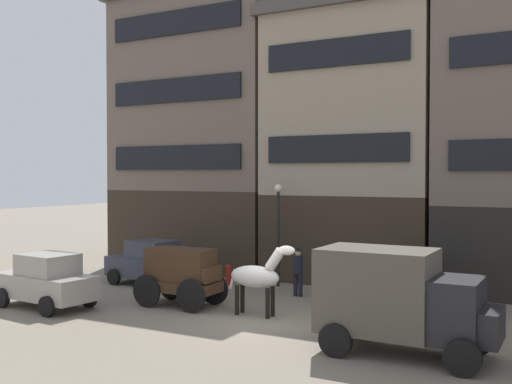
% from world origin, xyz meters
% --- Properties ---
extents(ground_plane, '(120.00, 120.00, 0.00)m').
position_xyz_m(ground_plane, '(0.00, 0.00, 0.00)').
color(ground_plane, slate).
extents(building_far_left, '(8.78, 7.04, 13.43)m').
position_xyz_m(building_far_left, '(-8.00, 9.69, 6.76)').
color(building_far_left, '#33281E').
rests_on(building_far_left, ground_plane).
extents(building_center_left, '(7.49, 7.04, 11.67)m').
position_xyz_m(building_center_left, '(-0.21, 9.69, 5.88)').
color(building_center_left, '#33281E').
rests_on(building_center_left, ground_plane).
extents(cargo_wagon, '(2.92, 1.54, 1.98)m').
position_xyz_m(cargo_wagon, '(-3.58, 0.75, 1.15)').
color(cargo_wagon, '#3D2819').
rests_on(cargo_wagon, ground_plane).
extents(draft_horse, '(2.34, 0.63, 2.30)m').
position_xyz_m(draft_horse, '(-0.63, 0.75, 1.27)').
color(draft_horse, beige).
rests_on(draft_horse, ground_plane).
extents(delivery_truck_far, '(4.36, 2.14, 2.62)m').
position_xyz_m(delivery_truck_far, '(4.49, -1.22, 1.42)').
color(delivery_truck_far, black).
rests_on(delivery_truck_far, ground_plane).
extents(sedan_dark, '(3.86, 2.21, 1.83)m').
position_xyz_m(sedan_dark, '(-7.04, 3.38, 0.91)').
color(sedan_dark, '#333847').
rests_on(sedan_dark, ground_plane).
extents(sedan_light, '(3.83, 2.14, 1.83)m').
position_xyz_m(sedan_light, '(-7.47, -1.64, 0.91)').
color(sedan_light, gray).
rests_on(sedan_light, ground_plane).
extents(sedan_parked_curb, '(3.81, 2.10, 1.83)m').
position_xyz_m(sedan_parked_curb, '(2.87, 4.14, 0.91)').
color(sedan_parked_curb, '#2D3823').
rests_on(sedan_parked_curb, ground_plane).
extents(pedestrian_officer, '(0.37, 0.37, 1.79)m').
position_xyz_m(pedestrian_officer, '(-0.81, 4.20, 0.98)').
color(pedestrian_officer, black).
rests_on(pedestrian_officer, ground_plane).
extents(streetlamp_curbside, '(0.32, 0.32, 4.12)m').
position_xyz_m(streetlamp_curbside, '(-2.35, 5.64, 2.67)').
color(streetlamp_curbside, black).
rests_on(streetlamp_curbside, ground_plane).
extents(fire_hydrant_curbside, '(0.24, 0.24, 0.83)m').
position_xyz_m(fire_hydrant_curbside, '(-4.30, 4.98, 0.43)').
color(fire_hydrant_curbside, maroon).
rests_on(fire_hydrant_curbside, ground_plane).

